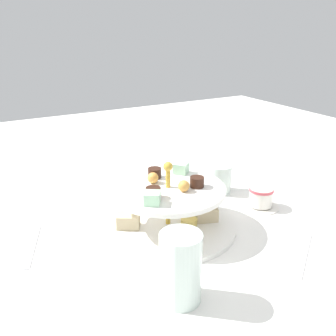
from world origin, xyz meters
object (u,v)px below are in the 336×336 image
water_glass_short_left (219,179)px  teacup_with_saucer (261,198)px  butter_knife_right (303,254)px  tiered_serving_stand (168,210)px  water_glass_tall_right (180,268)px  butter_knife_left (33,244)px

water_glass_short_left → teacup_with_saucer: bearing=-75.1°
water_glass_short_left → teacup_with_saucer: 0.13m
butter_knife_right → tiered_serving_stand: bearing=92.9°
water_glass_short_left → butter_knife_right: 0.33m
water_glass_tall_right → butter_knife_right: water_glass_tall_right is taller
tiered_serving_stand → teacup_with_saucer: size_ratio=3.31×
tiered_serving_stand → teacup_with_saucer: tiered_serving_stand is taller
water_glass_short_left → teacup_with_saucer: water_glass_short_left is taller
water_glass_short_left → water_glass_tall_right: bearing=-134.6°
teacup_with_saucer → water_glass_short_left: bearing=104.9°
butter_knife_left → tiered_serving_stand: bearing=94.4°
water_glass_short_left → butter_knife_right: (-0.03, -0.32, -0.04)m
water_glass_tall_right → butter_knife_left: (-0.18, 0.29, -0.06)m
water_glass_tall_right → butter_knife_left: size_ratio=0.71×
tiered_serving_stand → butter_knife_right: tiered_serving_stand is taller
butter_knife_left → butter_knife_right: same height
teacup_with_saucer → butter_knife_right: size_ratio=0.53×
water_glass_tall_right → water_glass_short_left: (0.31, 0.31, -0.02)m
water_glass_short_left → butter_knife_left: (-0.49, -0.03, -0.04)m
butter_knife_right → teacup_with_saucer: bearing=35.5°
tiered_serving_stand → water_glass_tall_right: bearing=-114.6°
tiered_serving_stand → butter_knife_left: 0.29m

